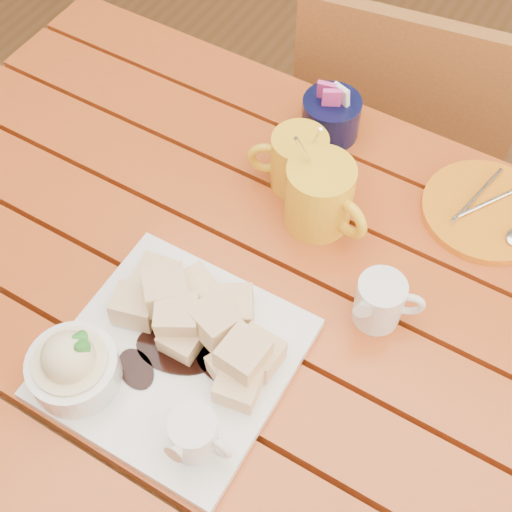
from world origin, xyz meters
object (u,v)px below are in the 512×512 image
Objects in this scene: dessert_plate at (157,354)px; orange_saucer at (487,211)px; coffee_mug_left at (297,160)px; table at (252,329)px; chair_far at (399,139)px; coffee_mug_right at (321,195)px.

orange_saucer is (0.27, 0.44, -0.03)m from dessert_plate.
dessert_plate is 2.06× the size of coffee_mug_left.
dessert_plate is at bearing -113.78° from coffee_mug_left.
dessert_plate reaches higher than table.
dessert_plate is 0.33× the size of chair_far.
table is 0.25m from coffee_mug_left.
table is 7.54× the size of coffee_mug_right.
coffee_mug_left reaches higher than dessert_plate.
coffee_mug_right is 0.57m from chair_far.
coffee_mug_left is at bearing -161.91° from orange_saucer.
coffee_mug_left is at bearing 102.04° from table.
table is 1.41× the size of chair_far.
chair_far reaches higher than table.
coffee_mug_left is (-0.04, 0.20, 0.15)m from table.
chair_far is at bearing 111.08° from coffee_mug_right.
dessert_plate is at bearing -105.28° from table.
coffee_mug_right reaches higher than coffee_mug_left.
dessert_plate reaches higher than chair_far.
table is 6.49× the size of orange_saucer.
dessert_plate is 0.35m from coffee_mug_left.
table is 0.64m from chair_far.
orange_saucer is (0.20, 0.13, -0.05)m from coffee_mug_right.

